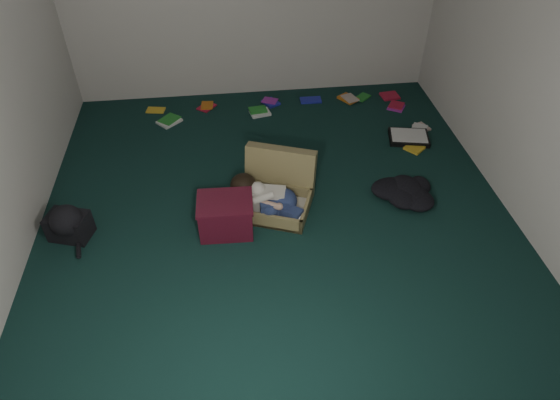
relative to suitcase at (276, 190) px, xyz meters
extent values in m
plane|color=#0F2B26|center=(-0.01, -0.23, -0.14)|extent=(4.50, 4.50, 0.00)
plane|color=silver|center=(-0.01, -2.48, 1.16)|extent=(4.50, 0.00, 4.50)
plane|color=silver|center=(1.99, -0.23, 1.16)|extent=(0.00, 4.50, 4.50)
cube|color=olive|center=(-0.04, -0.12, -0.07)|extent=(0.74, 0.64, 0.14)
cube|color=beige|center=(-0.04, -0.12, -0.10)|extent=(0.67, 0.57, 0.02)
cube|color=olive|center=(0.06, 0.15, 0.09)|extent=(0.65, 0.40, 0.46)
cube|color=beige|center=(-0.07, -0.13, 0.02)|extent=(0.29, 0.21, 0.20)
sphere|color=tan|center=(-0.26, -0.08, 0.07)|extent=(0.17, 0.17, 0.17)
ellipsoid|color=black|center=(-0.28, -0.02, 0.10)|extent=(0.22, 0.23, 0.19)
ellipsoid|color=navy|center=(0.06, -0.17, 0.02)|extent=(0.20, 0.23, 0.19)
cube|color=navy|center=(-0.04, -0.23, 0.01)|extent=(0.23, 0.12, 0.12)
cube|color=navy|center=(0.08, -0.29, -0.01)|extent=(0.23, 0.22, 0.10)
sphere|color=white|center=(0.17, -0.29, -0.03)|extent=(0.10, 0.10, 0.10)
sphere|color=white|center=(0.15, -0.35, -0.04)|extent=(0.09, 0.09, 0.09)
cylinder|color=tan|center=(-0.07, -0.25, 0.06)|extent=(0.17, 0.11, 0.06)
cube|color=#4D0F1F|center=(-0.44, -0.29, 0.01)|extent=(0.44, 0.35, 0.28)
cube|color=#4D0F1F|center=(-0.44, -0.29, 0.16)|extent=(0.46, 0.37, 0.02)
cube|color=black|center=(1.48, 0.82, -0.11)|extent=(0.45, 0.37, 0.05)
cube|color=white|center=(1.48, 0.82, -0.08)|extent=(0.40, 0.33, 0.01)
cube|color=gold|center=(-1.16, 1.72, -0.13)|extent=(0.19, 0.14, 0.02)
cube|color=#B41833|center=(-0.59, 1.72, -0.13)|extent=(0.24, 0.23, 0.02)
cube|color=white|center=(0.00, 1.51, -0.13)|extent=(0.19, 0.22, 0.02)
cube|color=#1E27A6|center=(0.61, 1.72, -0.13)|extent=(0.20, 0.23, 0.02)
cube|color=#CA6917|center=(1.04, 1.70, -0.13)|extent=(0.24, 0.22, 0.02)
cube|color=#248429|center=(1.22, 1.72, -0.13)|extent=(0.20, 0.16, 0.02)
cube|color=purple|center=(1.54, 1.45, -0.13)|extent=(0.24, 0.23, 0.02)
cube|color=beige|center=(1.69, 1.01, -0.13)|extent=(0.18, 0.21, 0.02)
cube|color=gold|center=(1.48, 0.64, -0.13)|extent=(0.21, 0.23, 0.02)
cube|color=#B41833|center=(1.54, 1.70, -0.13)|extent=(0.23, 0.21, 0.02)
cube|color=white|center=(-1.00, 1.45, -0.13)|extent=(0.21, 0.17, 0.02)
cube|color=#1E27A6|center=(0.14, 1.72, -0.13)|extent=(0.23, 0.24, 0.02)
camera|label=1|loc=(-0.37, -3.32, 2.77)|focal=32.00mm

